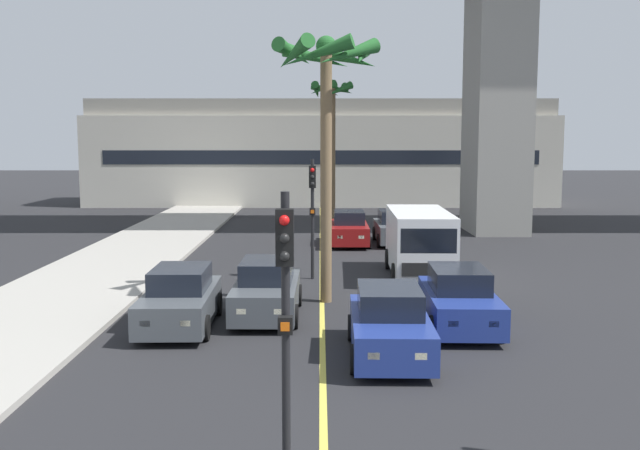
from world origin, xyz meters
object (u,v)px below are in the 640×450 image
(car_queue_front, at_px, (457,300))
(traffic_light_median_far, at_px, (310,202))
(traffic_light_median_near, at_px, (283,302))
(car_queue_fourth, at_px, (387,325))
(palm_tree_mid_median, at_px, (323,83))
(delivery_van, at_px, (417,241))
(car_queue_sixth, at_px, (392,228))
(car_queue_fifth, at_px, (264,291))
(car_queue_third, at_px, (178,300))
(palm_tree_near_median, at_px, (329,117))
(car_queue_second, at_px, (346,229))

(car_queue_front, relative_size, traffic_light_median_far, 0.99)
(traffic_light_median_near, height_order, traffic_light_median_far, same)
(car_queue_front, distance_m, car_queue_fourth, 3.21)
(palm_tree_mid_median, bearing_deg, car_queue_front, -40.58)
(car_queue_fourth, height_order, delivery_van, delivery_van)
(car_queue_sixth, bearing_deg, car_queue_fifth, -109.60)
(car_queue_third, bearing_deg, palm_tree_mid_median, 37.18)
(car_queue_sixth, height_order, palm_tree_near_median, palm_tree_near_median)
(traffic_light_median_near, height_order, palm_tree_near_median, palm_tree_near_median)
(car_queue_second, bearing_deg, car_queue_sixth, 9.50)
(delivery_van, bearing_deg, car_queue_third, -136.21)
(car_queue_fifth, height_order, traffic_light_median_near, traffic_light_median_near)
(traffic_light_median_far, height_order, palm_tree_mid_median, palm_tree_mid_median)
(palm_tree_mid_median, bearing_deg, traffic_light_median_near, -93.13)
(car_queue_sixth, distance_m, traffic_light_median_near, 24.44)
(traffic_light_median_far, bearing_deg, delivery_van, 6.50)
(car_queue_front, distance_m, traffic_light_median_near, 9.92)
(car_queue_front, distance_m, car_queue_third, 7.28)
(car_queue_third, xyz_separation_m, car_queue_sixth, (7.16, 15.17, 0.00))
(palm_tree_mid_median, bearing_deg, car_queue_second, 84.36)
(car_queue_fifth, xyz_separation_m, palm_tree_near_median, (2.13, 21.34, 5.42))
(palm_tree_mid_median, bearing_deg, car_queue_fifth, -133.55)
(car_queue_fifth, distance_m, car_queue_sixth, 14.86)
(car_queue_front, bearing_deg, delivery_van, 90.80)
(car_queue_second, distance_m, palm_tree_mid_median, 13.29)
(car_queue_fourth, relative_size, palm_tree_near_median, 0.50)
(palm_tree_near_median, bearing_deg, car_queue_front, -82.50)
(car_queue_front, relative_size, car_queue_third, 1.00)
(delivery_van, height_order, palm_tree_near_median, palm_tree_near_median)
(car_queue_fourth, distance_m, palm_tree_mid_median, 8.06)
(car_queue_fourth, bearing_deg, car_queue_second, 90.74)
(car_queue_fifth, relative_size, palm_tree_near_median, 0.50)
(car_queue_front, relative_size, palm_tree_mid_median, 0.53)
(car_queue_fourth, xyz_separation_m, car_queue_fifth, (-3.05, 3.69, 0.00))
(delivery_van, xyz_separation_m, palm_tree_mid_median, (-3.35, -3.98, 5.23))
(delivery_van, distance_m, traffic_light_median_near, 16.31)
(car_queue_fourth, relative_size, car_queue_fifth, 1.00)
(car_queue_front, relative_size, car_queue_fifth, 1.01)
(car_queue_second, relative_size, car_queue_fifth, 1.00)
(car_queue_second, relative_size, car_queue_fourth, 0.99)
(car_queue_second, distance_m, car_queue_sixth, 2.19)
(palm_tree_near_median, bearing_deg, traffic_light_median_near, -92.05)
(traffic_light_median_far, bearing_deg, traffic_light_median_near, -90.77)
(palm_tree_near_median, bearing_deg, traffic_light_median_far, -93.28)
(car_queue_front, bearing_deg, car_queue_fourth, -129.70)
(car_queue_third, bearing_deg, car_queue_fourth, -25.79)
(car_queue_front, relative_size, delivery_van, 0.78)
(car_queue_third, height_order, car_queue_fourth, same)
(car_queue_front, distance_m, palm_tree_near_median, 23.39)
(traffic_light_median_far, bearing_deg, car_queue_fifth, -102.92)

